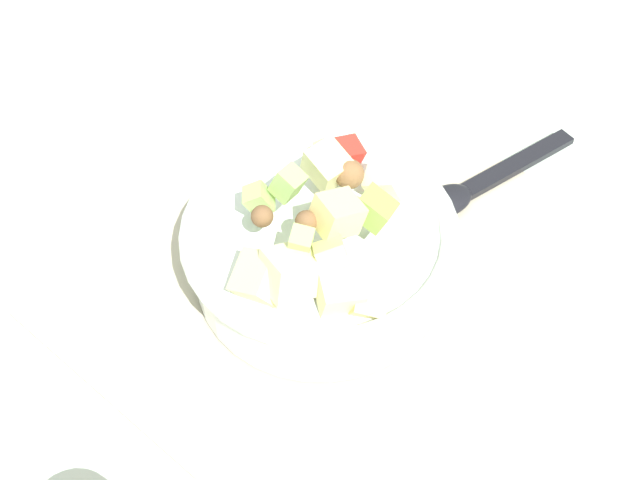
{
  "coord_description": "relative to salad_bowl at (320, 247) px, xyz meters",
  "views": [
    {
      "loc": [
        0.35,
        0.3,
        0.59
      ],
      "look_at": [
        0.01,
        0.01,
        0.06
      ],
      "focal_mm": 46.51,
      "sensor_mm": 36.0,
      "label": 1
    }
  ],
  "objects": [
    {
      "name": "serving_spoon",
      "position": [
        -0.18,
        0.04,
        -0.04
      ],
      "size": [
        0.19,
        0.07,
        0.01
      ],
      "color": "black",
      "rests_on": "placemat"
    },
    {
      "name": "salad_bowl",
      "position": [
        0.0,
        0.0,
        0.0
      ],
      "size": [
        0.24,
        0.24,
        0.12
      ],
      "color": "white",
      "rests_on": "placemat"
    },
    {
      "name": "ground_plane",
      "position": [
        -0.01,
        -0.01,
        -0.05
      ],
      "size": [
        2.4,
        2.4,
        0.0
      ],
      "primitive_type": "plane",
      "color": "silver"
    },
    {
      "name": "placemat",
      "position": [
        -0.01,
        -0.01,
        -0.04
      ],
      "size": [
        0.44,
        0.34,
        0.01
      ],
      "primitive_type": "cube",
      "color": "#BCB299",
      "rests_on": "ground_plane"
    }
  ]
}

